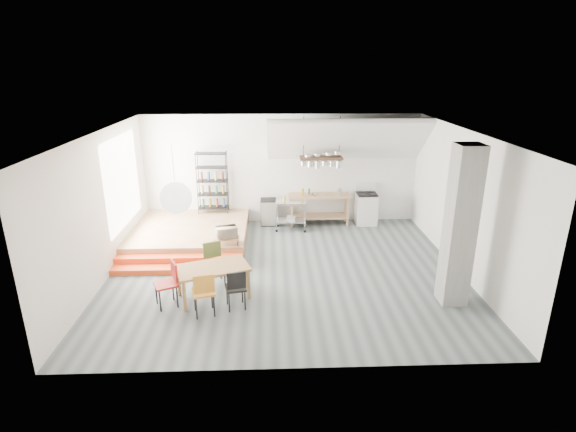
{
  "coord_description": "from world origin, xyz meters",
  "views": [
    {
      "loc": [
        -0.31,
        -9.42,
        4.6
      ],
      "look_at": [
        0.09,
        0.8,
        1.07
      ],
      "focal_mm": 28.0,
      "sensor_mm": 36.0,
      "label": 1
    }
  ],
  "objects_px": {
    "dining_table": "(212,270)",
    "mini_fridge": "(268,212)",
    "stove": "(366,208)",
    "rolling_cart": "(291,211)"
  },
  "relations": [
    {
      "from": "stove",
      "to": "rolling_cart",
      "type": "xyz_separation_m",
      "value": [
        -2.26,
        -0.46,
        0.07
      ]
    },
    {
      "from": "dining_table",
      "to": "mini_fridge",
      "type": "bearing_deg",
      "value": 55.59
    },
    {
      "from": "stove",
      "to": "rolling_cart",
      "type": "distance_m",
      "value": 2.3
    },
    {
      "from": "mini_fridge",
      "to": "stove",
      "type": "bearing_deg",
      "value": -0.87
    },
    {
      "from": "stove",
      "to": "mini_fridge",
      "type": "relative_size",
      "value": 1.52
    },
    {
      "from": "stove",
      "to": "dining_table",
      "type": "distance_m",
      "value": 5.89
    },
    {
      "from": "mini_fridge",
      "to": "dining_table",
      "type": "bearing_deg",
      "value": -104.48
    },
    {
      "from": "stove",
      "to": "rolling_cart",
      "type": "relative_size",
      "value": 1.3
    },
    {
      "from": "stove",
      "to": "rolling_cart",
      "type": "height_order",
      "value": "stove"
    },
    {
      "from": "dining_table",
      "to": "rolling_cart",
      "type": "relative_size",
      "value": 1.79
    }
  ]
}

